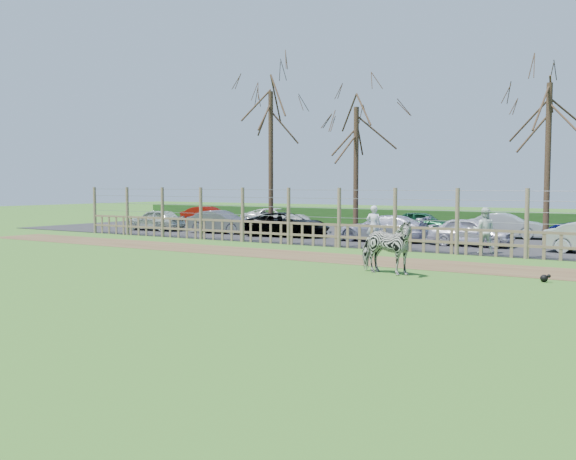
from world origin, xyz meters
The scene contains 21 objects.
ground centered at (0.00, 0.00, 0.00)m, with size 120.00×120.00×0.00m, color #5B892F.
dirt_strip centered at (0.00, 4.50, 0.01)m, with size 34.00×2.80×0.01m, color brown.
asphalt centered at (0.00, 14.50, 0.02)m, with size 44.00×13.00×0.04m, color #232326.
hedge centered at (0.00, 21.50, 0.55)m, with size 46.00×2.00×1.10m, color #1E4716.
fence centered at (0.00, 8.00, 0.80)m, with size 30.16×0.16×2.50m.
tree_left centered at (-6.50, 12.50, 5.62)m, with size 4.80×4.80×7.88m.
tree_mid centered at (-2.00, 13.50, 4.87)m, with size 4.80×4.80×6.83m.
tree_right centered at (7.00, 14.00, 5.24)m, with size 4.80×4.80×7.35m.
zebra centered at (4.94, 1.66, 0.81)m, with size 0.87×1.91×1.62m, color gray.
visitor_a centered at (1.21, 8.79, 0.90)m, with size 0.63×0.41×1.72m, color silver.
visitor_b centered at (5.83, 8.63, 0.90)m, with size 0.84×0.65×1.72m, color silver.
crow centered at (9.18, 2.55, 0.11)m, with size 0.28×0.20×0.22m.
car_0 centered at (-13.33, 10.89, 0.64)m, with size 1.42×3.52×1.20m, color beige.
car_1 centered at (-8.83, 11.19, 0.64)m, with size 1.27×3.64×1.20m, color #5A5B64.
car_2 centered at (-4.71, 11.29, 0.64)m, with size 1.99×4.32×1.20m, color black.
car_3 centered at (0.49, 11.25, 0.64)m, with size 1.68×4.13×1.20m, color #AFAFCB.
car_4 centered at (4.56, 11.24, 0.64)m, with size 1.42×3.52×1.20m, color silver.
car_7 centered at (-13.55, 15.83, 0.64)m, with size 1.27×3.64×1.20m, color maroon.
car_8 centered at (-8.57, 16.15, 0.64)m, with size 1.99×4.32×1.20m, color silver.
car_10 centered at (0.48, 16.33, 0.64)m, with size 1.42×3.52×1.20m, color #124828.
car_11 centered at (4.73, 16.29, 0.64)m, with size 1.27×3.64×1.20m, color #B8C0BC.
Camera 1 is at (12.60, -15.57, 2.61)m, focal length 40.00 mm.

